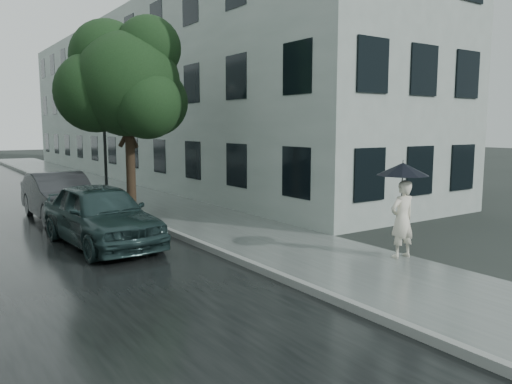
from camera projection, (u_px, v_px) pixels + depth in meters
ground at (314, 259)px, 11.12m from camera, size 120.00×120.00×0.00m
sidewalk at (131, 196)px, 21.07m from camera, size 3.50×60.00×0.01m
kerb_near at (87, 198)px, 20.04m from camera, size 0.15×60.00×0.15m
building_near at (168, 100)px, 29.54m from camera, size 7.02×36.00×9.00m
pedestrian at (402, 219)px, 11.14m from camera, size 0.67×0.48×1.75m
umbrella at (403, 169)px, 10.98m from camera, size 1.44×1.44×1.26m
street_tree at (126, 83)px, 15.86m from camera, size 4.32×3.92×6.42m
lamp_post at (100, 130)px, 20.03m from camera, size 0.83×0.45×4.85m
car_near at (101, 214)px, 12.33m from camera, size 2.13×4.65×1.55m
car_far at (60, 196)px, 15.83m from camera, size 1.60×4.48×1.47m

